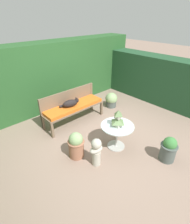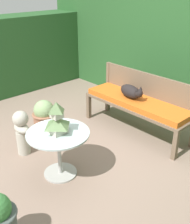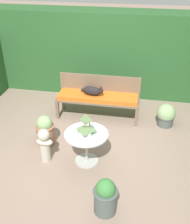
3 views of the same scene
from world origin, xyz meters
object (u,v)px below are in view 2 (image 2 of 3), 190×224
(potted_plant_bench_left, at_px, (45,119))
(patio_table, at_px, (58,142))
(pagoda_birdhouse, at_px, (57,120))
(cat, at_px, (131,92))
(garden_bench, at_px, (137,104))
(garden_bust, at_px, (22,131))

(potted_plant_bench_left, bearing_deg, patio_table, -23.31)
(patio_table, relative_size, potted_plant_bench_left, 1.23)
(pagoda_birdhouse, bearing_deg, patio_table, -90.00)
(cat, bearing_deg, patio_table, -72.15)
(cat, xyz_separation_m, patio_table, (0.17, -1.44, -0.17))
(patio_table, relative_size, pagoda_birdhouse, 1.94)
(garden_bench, height_order, garden_bust, garden_bust)
(garden_bench, relative_size, cat, 3.43)
(pagoda_birdhouse, bearing_deg, potted_plant_bench_left, 156.69)
(patio_table, distance_m, garden_bust, 0.70)
(garden_bust, bearing_deg, cat, 74.83)
(pagoda_birdhouse, xyz_separation_m, potted_plant_bench_left, (-0.83, 0.36, -0.43))
(potted_plant_bench_left, bearing_deg, cat, 58.47)
(patio_table, bearing_deg, potted_plant_bench_left, 156.69)
(patio_table, distance_m, pagoda_birdhouse, 0.27)
(pagoda_birdhouse, height_order, garden_bust, pagoda_birdhouse)
(cat, xyz_separation_m, pagoda_birdhouse, (0.17, -1.44, 0.10))
(patio_table, height_order, garden_bust, garden_bust)
(patio_table, bearing_deg, pagoda_birdhouse, 90.00)
(garden_bench, bearing_deg, garden_bust, -111.95)
(cat, relative_size, garden_bust, 0.81)
(garden_bust, xyz_separation_m, potted_plant_bench_left, (-0.15, 0.44, -0.05))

